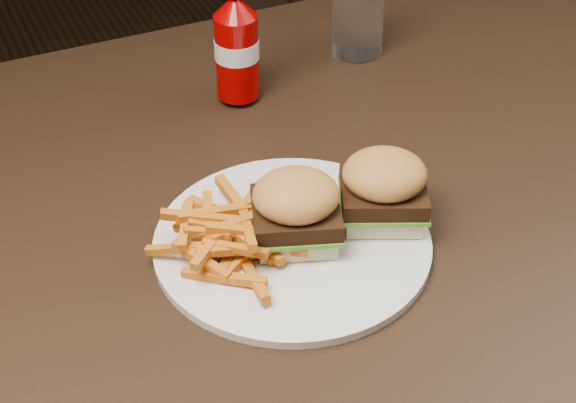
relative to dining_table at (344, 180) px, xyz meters
name	(u,v)px	position (x,y,z in m)	size (l,w,h in m)	color
dining_table	(344,180)	(0.00, 0.00, 0.00)	(1.20, 0.80, 0.04)	black
chair_far	(336,9)	(0.48, 0.94, -0.30)	(0.42, 0.42, 0.04)	black
plate	(292,242)	(-0.11, -0.10, 0.03)	(0.28, 0.28, 0.01)	white
sandwich_half_a	(296,231)	(-0.11, -0.10, 0.04)	(0.08, 0.07, 0.02)	beige
sandwich_half_b	(382,209)	(-0.01, -0.11, 0.04)	(0.08, 0.07, 0.02)	beige
fries_pile	(232,233)	(-0.17, -0.09, 0.05)	(0.12, 0.12, 0.05)	#BA6C0A
ketchup_bottle	(237,56)	(-0.05, 0.18, 0.08)	(0.05, 0.05, 0.11)	#950000
tumbler	(358,15)	(0.14, 0.23, 0.08)	(0.07, 0.07, 0.11)	white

